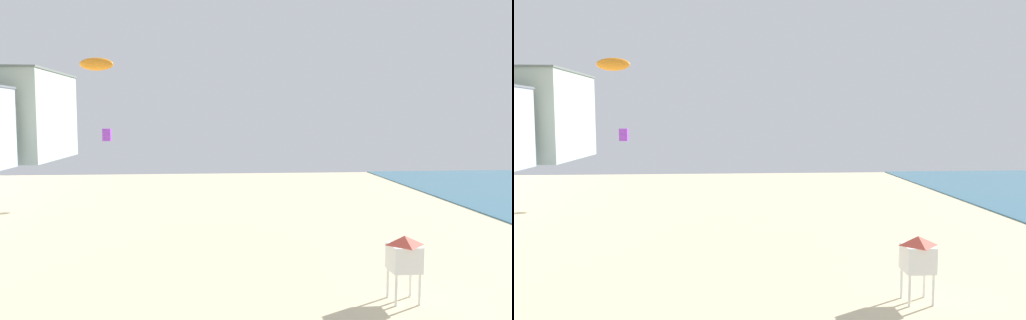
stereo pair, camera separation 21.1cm
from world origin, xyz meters
TOP-DOWN VIEW (x-y plane):
  - boardwalk_hotel_distant at (-31.15, 83.58)m, footprint 17.17×21.85m
  - lifeguard_stand at (9.93, 16.31)m, footprint 1.10×1.10m
  - kite_purple_box at (-5.89, 39.74)m, footprint 0.64×0.64m
  - kite_orange_parafoil at (-5.84, 36.49)m, footprint 2.45×0.68m

SIDE VIEW (x-z plane):
  - lifeguard_stand at x=9.93m, z-range 0.56..3.11m
  - kite_purple_box at x=-5.89m, z-range 5.06..6.06m
  - boardwalk_hotel_distant at x=-31.15m, z-range 0.01..14.41m
  - kite_orange_parafoil at x=-5.84m, z-range 10.42..11.37m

